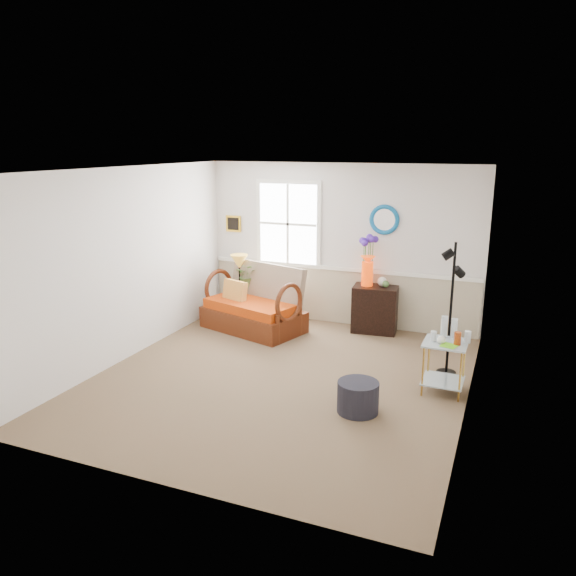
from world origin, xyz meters
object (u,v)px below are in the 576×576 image
at_px(lamp_stand, 241,303).
at_px(cabinet, 375,309).
at_px(ottoman, 358,397).
at_px(floor_lamp, 451,310).
at_px(loveseat, 253,299).
at_px(side_table, 444,367).

height_order(lamp_stand, cabinet, cabinet).
bearing_deg(ottoman, floor_lamp, 61.97).
relative_size(loveseat, side_table, 2.48).
relative_size(loveseat, floor_lamp, 0.91).
bearing_deg(cabinet, side_table, -61.37).
height_order(cabinet, floor_lamp, floor_lamp).
xyz_separation_m(loveseat, side_table, (3.11, -1.25, -0.20)).
bearing_deg(loveseat, side_table, -5.03).
height_order(side_table, ottoman, side_table).
xyz_separation_m(lamp_stand, cabinet, (2.24, 0.23, 0.08)).
height_order(floor_lamp, ottoman, floor_lamp).
height_order(loveseat, side_table, loveseat).
bearing_deg(side_table, ottoman, -132.15).
xyz_separation_m(loveseat, cabinet, (1.81, 0.64, -0.14)).
distance_m(cabinet, floor_lamp, 1.89).
bearing_deg(cabinet, lamp_stand, -179.88).
bearing_deg(ottoman, loveseat, 137.12).
height_order(lamp_stand, floor_lamp, floor_lamp).
bearing_deg(cabinet, loveseat, -166.20).
distance_m(side_table, floor_lamp, 0.80).
distance_m(loveseat, ottoman, 3.16).
bearing_deg(floor_lamp, loveseat, 148.57).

